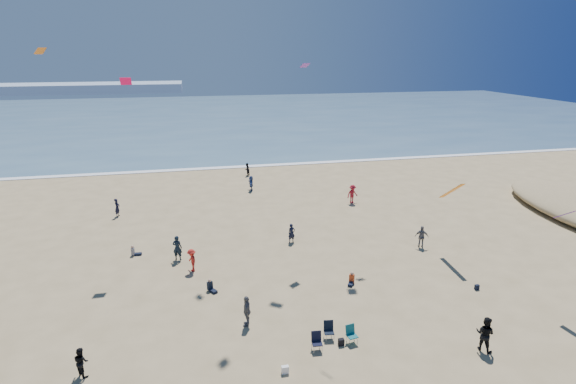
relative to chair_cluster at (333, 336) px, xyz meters
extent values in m
cube|color=#476B84|center=(-3.97, 89.13, -0.47)|extent=(220.00, 100.00, 0.06)
cube|color=white|center=(-3.97, 39.13, -0.46)|extent=(220.00, 1.20, 0.08)
cube|color=#7A8EA8|center=(-63.97, 164.13, 1.10)|extent=(110.00, 20.00, 3.20)
imported|color=slate|center=(10.67, 10.38, 0.39)|extent=(1.13, 0.84, 1.79)
imported|color=black|center=(7.55, -2.11, 0.47)|extent=(1.15, 1.19, 1.93)
imported|color=slate|center=(-4.23, 2.72, 0.43)|extent=(0.69, 1.16, 1.85)
imported|color=black|center=(-0.14, 34.61, 0.31)|extent=(0.97, 0.99, 1.62)
imported|color=black|center=(-8.21, 12.17, 0.46)|extent=(0.81, 0.66, 1.93)
imported|color=black|center=(0.80, 13.47, 0.30)|extent=(0.64, 0.47, 1.60)
imported|color=black|center=(-12.51, 0.31, 0.25)|extent=(0.91, 0.92, 1.50)
imported|color=red|center=(-7.19, 10.09, 0.34)|extent=(0.89, 1.21, 1.67)
imported|color=maroon|center=(9.08, 21.87, 0.46)|extent=(1.39, 1.04, 1.91)
imported|color=black|center=(-13.90, 22.82, 0.38)|extent=(0.56, 0.72, 1.76)
imported|color=navy|center=(-0.48, 28.35, 0.34)|extent=(0.53, 1.57, 1.68)
cube|color=white|center=(-2.95, -1.67, -0.30)|extent=(0.35, 0.20, 0.40)
cube|color=black|center=(0.42, -0.18, -0.31)|extent=(0.30, 0.22, 0.38)
cube|color=black|center=(11.00, 3.48, -0.33)|extent=(0.28, 0.18, 0.34)
cube|color=purple|center=(1.80, 13.61, 13.43)|extent=(0.87, 0.77, 0.32)
cube|color=#E50851|center=(-10.90, 14.45, 12.42)|extent=(0.75, 0.36, 0.53)
cube|color=orange|center=(-14.59, 9.14, 14.45)|extent=(0.84, 0.81, 0.36)
cube|color=orange|center=(11.92, 8.96, 4.54)|extent=(0.35, 2.64, 1.87)
camera|label=1|loc=(-6.67, -19.41, 14.47)|focal=28.00mm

